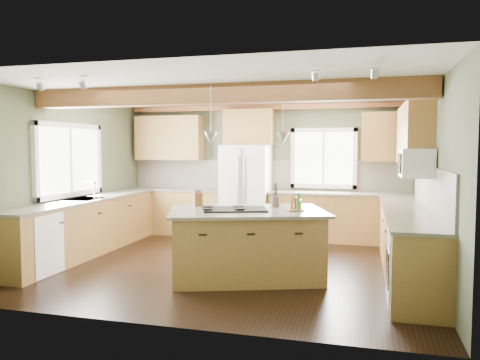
# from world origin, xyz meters

# --- Properties ---
(floor) EXTENTS (5.60, 5.60, 0.00)m
(floor) POSITION_xyz_m (0.00, 0.00, 0.00)
(floor) COLOR black
(floor) RESTS_ON ground
(ceiling) EXTENTS (5.60, 5.60, 0.00)m
(ceiling) POSITION_xyz_m (0.00, 0.00, 2.60)
(ceiling) COLOR silver
(ceiling) RESTS_ON wall_back
(wall_back) EXTENTS (5.60, 0.00, 5.60)m
(wall_back) POSITION_xyz_m (0.00, 2.50, 1.30)
(wall_back) COLOR #50573E
(wall_back) RESTS_ON ground
(wall_left) EXTENTS (0.00, 5.00, 5.00)m
(wall_left) POSITION_xyz_m (-2.80, 0.00, 1.30)
(wall_left) COLOR #50573E
(wall_left) RESTS_ON ground
(wall_right) EXTENTS (0.00, 5.00, 5.00)m
(wall_right) POSITION_xyz_m (2.80, 0.00, 1.30)
(wall_right) COLOR #50573E
(wall_right) RESTS_ON ground
(ceiling_beam) EXTENTS (5.55, 0.26, 0.26)m
(ceiling_beam) POSITION_xyz_m (0.00, -0.59, 2.47)
(ceiling_beam) COLOR brown
(ceiling_beam) RESTS_ON ceiling
(soffit_trim) EXTENTS (5.55, 0.20, 0.10)m
(soffit_trim) POSITION_xyz_m (0.00, 2.40, 2.54)
(soffit_trim) COLOR brown
(soffit_trim) RESTS_ON ceiling
(backsplash_back) EXTENTS (5.58, 0.03, 0.58)m
(backsplash_back) POSITION_xyz_m (0.00, 2.48, 1.21)
(backsplash_back) COLOR brown
(backsplash_back) RESTS_ON wall_back
(backsplash_right) EXTENTS (0.03, 3.70, 0.58)m
(backsplash_right) POSITION_xyz_m (2.78, 0.05, 1.21)
(backsplash_right) COLOR brown
(backsplash_right) RESTS_ON wall_right
(base_cab_back_left) EXTENTS (2.02, 0.60, 0.88)m
(base_cab_back_left) POSITION_xyz_m (-1.79, 2.20, 0.44)
(base_cab_back_left) COLOR brown
(base_cab_back_left) RESTS_ON floor
(counter_back_left) EXTENTS (2.06, 0.64, 0.04)m
(counter_back_left) POSITION_xyz_m (-1.79, 2.20, 0.90)
(counter_back_left) COLOR #443C32
(counter_back_left) RESTS_ON base_cab_back_left
(base_cab_back_right) EXTENTS (2.62, 0.60, 0.88)m
(base_cab_back_right) POSITION_xyz_m (1.49, 2.20, 0.44)
(base_cab_back_right) COLOR brown
(base_cab_back_right) RESTS_ON floor
(counter_back_right) EXTENTS (2.66, 0.64, 0.04)m
(counter_back_right) POSITION_xyz_m (1.49, 2.20, 0.90)
(counter_back_right) COLOR #443C32
(counter_back_right) RESTS_ON base_cab_back_right
(base_cab_left) EXTENTS (0.60, 3.70, 0.88)m
(base_cab_left) POSITION_xyz_m (-2.50, 0.05, 0.44)
(base_cab_left) COLOR brown
(base_cab_left) RESTS_ON floor
(counter_left) EXTENTS (0.64, 3.74, 0.04)m
(counter_left) POSITION_xyz_m (-2.50, 0.05, 0.90)
(counter_left) COLOR #443C32
(counter_left) RESTS_ON base_cab_left
(base_cab_right) EXTENTS (0.60, 3.70, 0.88)m
(base_cab_right) POSITION_xyz_m (2.50, 0.05, 0.44)
(base_cab_right) COLOR brown
(base_cab_right) RESTS_ON floor
(counter_right) EXTENTS (0.64, 3.74, 0.04)m
(counter_right) POSITION_xyz_m (2.50, 0.05, 0.90)
(counter_right) COLOR #443C32
(counter_right) RESTS_ON base_cab_right
(upper_cab_back_left) EXTENTS (1.40, 0.35, 0.90)m
(upper_cab_back_left) POSITION_xyz_m (-1.99, 2.33, 1.95)
(upper_cab_back_left) COLOR brown
(upper_cab_back_left) RESTS_ON wall_back
(upper_cab_over_fridge) EXTENTS (0.96, 0.35, 0.70)m
(upper_cab_over_fridge) POSITION_xyz_m (-0.30, 2.33, 2.15)
(upper_cab_over_fridge) COLOR brown
(upper_cab_over_fridge) RESTS_ON wall_back
(upper_cab_right) EXTENTS (0.35, 2.20, 0.90)m
(upper_cab_right) POSITION_xyz_m (2.62, 0.90, 1.95)
(upper_cab_right) COLOR brown
(upper_cab_right) RESTS_ON wall_right
(upper_cab_back_corner) EXTENTS (0.90, 0.35, 0.90)m
(upper_cab_back_corner) POSITION_xyz_m (2.30, 2.33, 1.95)
(upper_cab_back_corner) COLOR brown
(upper_cab_back_corner) RESTS_ON wall_back
(window_left) EXTENTS (0.04, 1.60, 1.05)m
(window_left) POSITION_xyz_m (-2.78, 0.05, 1.55)
(window_left) COLOR white
(window_left) RESTS_ON wall_left
(window_back) EXTENTS (1.10, 0.04, 1.00)m
(window_back) POSITION_xyz_m (1.15, 2.48, 1.55)
(window_back) COLOR white
(window_back) RESTS_ON wall_back
(sink) EXTENTS (0.50, 0.65, 0.03)m
(sink) POSITION_xyz_m (-2.50, 0.05, 0.91)
(sink) COLOR #262628
(sink) RESTS_ON counter_left
(faucet) EXTENTS (0.02, 0.02, 0.28)m
(faucet) POSITION_xyz_m (-2.32, 0.05, 1.05)
(faucet) COLOR #B2B2B7
(faucet) RESTS_ON sink
(dishwasher) EXTENTS (0.60, 0.60, 0.84)m
(dishwasher) POSITION_xyz_m (-2.49, -1.25, 0.43)
(dishwasher) COLOR white
(dishwasher) RESTS_ON floor
(oven) EXTENTS (0.60, 0.72, 0.84)m
(oven) POSITION_xyz_m (2.49, -1.25, 0.43)
(oven) COLOR white
(oven) RESTS_ON floor
(microwave) EXTENTS (0.40, 0.70, 0.38)m
(microwave) POSITION_xyz_m (2.58, -0.05, 1.55)
(microwave) COLOR white
(microwave) RESTS_ON wall_right
(pendant_left) EXTENTS (0.18, 0.18, 0.16)m
(pendant_left) POSITION_xyz_m (-0.05, -0.75, 1.88)
(pendant_left) COLOR #B2B2B7
(pendant_left) RESTS_ON ceiling
(pendant_right) EXTENTS (0.18, 0.18, 0.16)m
(pendant_right) POSITION_xyz_m (0.85, -0.44, 1.88)
(pendant_right) COLOR #B2B2B7
(pendant_right) RESTS_ON ceiling
(refrigerator) EXTENTS (0.90, 0.74, 1.80)m
(refrigerator) POSITION_xyz_m (-0.30, 2.12, 0.90)
(refrigerator) COLOR white
(refrigerator) RESTS_ON floor
(island) EXTENTS (2.20, 1.74, 0.88)m
(island) POSITION_xyz_m (0.40, -0.59, 0.44)
(island) COLOR brown
(island) RESTS_ON floor
(island_top) EXTENTS (2.36, 1.90, 0.04)m
(island_top) POSITION_xyz_m (0.40, -0.59, 0.90)
(island_top) COLOR #443C32
(island_top) RESTS_ON island
(cooktop) EXTENTS (0.97, 0.80, 0.02)m
(cooktop) POSITION_xyz_m (0.25, -0.65, 0.93)
(cooktop) COLOR black
(cooktop) RESTS_ON island_top
(knife_block) EXTENTS (0.14, 0.14, 0.19)m
(knife_block) POSITION_xyz_m (-0.37, -0.40, 1.02)
(knife_block) COLOR brown
(knife_block) RESTS_ON island_top
(utensil_crock) EXTENTS (0.16, 0.16, 0.15)m
(utensil_crock) POSITION_xyz_m (0.71, -0.20, 1.00)
(utensil_crock) COLOR #3C3730
(utensil_crock) RESTS_ON island_top
(bottle_tray) EXTENTS (0.35, 0.35, 0.23)m
(bottle_tray) POSITION_xyz_m (1.04, -0.52, 1.04)
(bottle_tray) COLOR brown
(bottle_tray) RESTS_ON island_top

